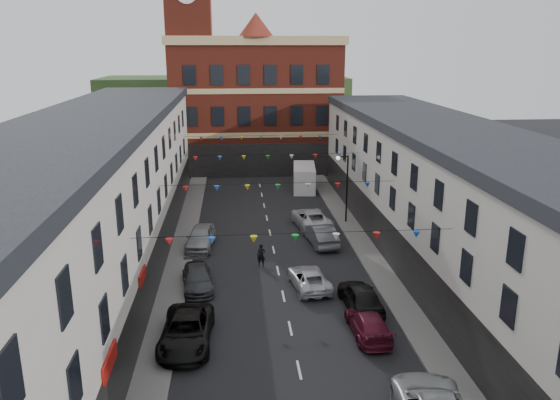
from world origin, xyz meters
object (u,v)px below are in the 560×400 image
object	(u,v)px
pedestrian	(261,255)
street_lamp	(344,180)
car_left_d	(197,278)
car_right_f	(311,218)
car_right_e	(321,234)
car_left_c	(186,331)
white_van	(304,178)
car_right_d	(361,296)
car_right_c	(368,324)
moving_car	(309,278)
car_left_e	(201,237)

from	to	relation	value
pedestrian	street_lamp	bearing A→B (deg)	65.15
car_left_d	car_right_f	size ratio (longest dim) A/B	0.80
car_right_f	pedestrian	xyz separation A→B (m)	(-4.70, -8.32, 0.03)
car_right_e	car_left_c	bearing A→B (deg)	50.11
car_left_c	white_van	distance (m)	32.66
car_right_e	car_right_d	bearing A→B (deg)	86.43
car_right_c	car_right_d	xyz separation A→B (m)	(0.27, 3.00, 0.14)
car_right_e	white_van	size ratio (longest dim) A/B	0.83
car_left_c	car_left_d	distance (m)	6.85
moving_car	car_left_c	bearing A→B (deg)	33.55
street_lamp	car_right_e	xyz separation A→B (m)	(-2.79, -5.06, -3.10)
car_left_c	car_left_d	world-z (taller)	car_left_c
car_left_c	car_right_d	distance (m)	10.32
car_right_d	car_right_e	bearing A→B (deg)	-90.33
car_right_d	car_right_f	distance (m)	15.27
street_lamp	car_right_e	size ratio (longest dim) A/B	1.23
car_left_e	car_right_d	distance (m)	14.80
car_left_d	pedestrian	size ratio (longest dim) A/B	2.76
car_right_c	car_right_e	size ratio (longest dim) A/B	0.93
street_lamp	car_left_d	size ratio (longest dim) A/B	1.32
street_lamp	car_left_e	xyz separation A→B (m)	(-12.05, -4.99, -3.08)
car_left_d	pedestrian	bearing A→B (deg)	30.39
street_lamp	car_left_d	bearing A→B (deg)	-133.97
car_left_e	car_right_f	xyz separation A→B (m)	(9.10, 4.19, -0.03)
car_right_c	car_right_d	bearing A→B (deg)	-96.07
car_left_e	car_right_d	xyz separation A→B (m)	(9.84, -11.05, -0.03)
car_right_e	street_lamp	bearing A→B (deg)	-125.52
car_left_d	moving_car	size ratio (longest dim) A/B	0.99
car_right_d	car_right_f	xyz separation A→B (m)	(-0.74, 15.25, -0.00)
car_right_c	moving_car	world-z (taller)	car_right_c
car_right_e	car_right_f	bearing A→B (deg)	-94.52
street_lamp	moving_car	size ratio (longest dim) A/B	1.31
car_left_c	car_left_d	size ratio (longest dim) A/B	1.22
car_left_c	car_left_d	xyz separation A→B (m)	(0.17, 6.85, -0.11)
street_lamp	pedestrian	bearing A→B (deg)	-129.99
car_right_c	moving_car	xyz separation A→B (m)	(-2.33, 6.17, -0.02)
car_right_c	white_van	world-z (taller)	white_van
car_right_c	pedestrian	xyz separation A→B (m)	(-5.17, 9.92, 0.17)
car_right_d	car_right_f	size ratio (longest dim) A/B	0.82
street_lamp	pedestrian	size ratio (longest dim) A/B	3.65
moving_car	car_left_d	bearing A→B (deg)	-11.92
car_left_d	street_lamp	bearing A→B (deg)	39.34
car_left_d	pedestrian	world-z (taller)	pedestrian
white_van	car_right_f	bearing A→B (deg)	-88.62
car_left_d	pedestrian	distance (m)	5.31
white_van	car_left_e	bearing A→B (deg)	-114.90
street_lamp	car_right_c	size ratio (longest dim) A/B	1.33
car_right_e	white_van	xyz separation A→B (m)	(0.91, 16.93, 0.49)
car_left_d	car_right_c	distance (m)	11.56
street_lamp	car_right_c	bearing A→B (deg)	-97.42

